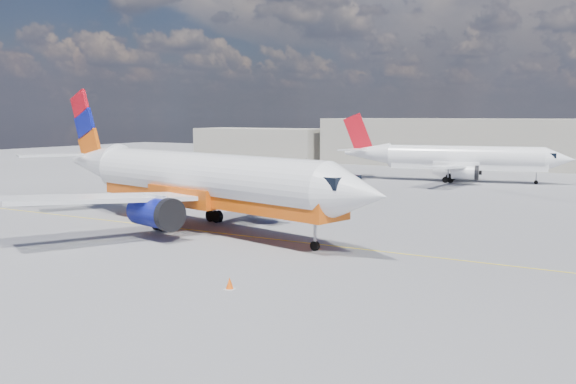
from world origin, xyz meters
The scene contains 7 objects.
ground centered at (0.00, 0.00, 0.00)m, with size 240.00×240.00×0.00m, color #5E5E62.
taxi_line centered at (0.00, 3.00, 0.01)m, with size 70.00×0.15×0.01m, color yellow.
terminal_main centered at (5.00, 75.00, 4.00)m, with size 70.00×14.00×8.00m, color #B0A997.
terminal_annex centered at (-45.00, 72.00, 3.00)m, with size 26.00×10.00×6.00m, color #B0A997.
main_jet centered at (-7.69, 3.96, 3.70)m, with size 36.79×28.17×11.11m.
second_jet centered at (0.09, 48.31, 2.97)m, with size 29.55×22.89×8.92m.
traffic_cone centered at (4.69, -9.18, 0.30)m, with size 0.44×0.44×0.62m.
Camera 1 is at (22.77, -34.60, 8.63)m, focal length 40.00 mm.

